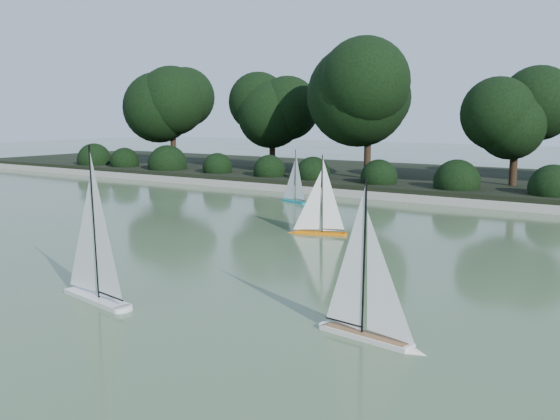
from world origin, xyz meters
name	(u,v)px	position (x,y,z in m)	size (l,w,h in m)	color
ground	(195,290)	(0.00, 0.00, 0.00)	(80.00, 80.00, 0.00)	#344C2D
pond_coping	(444,201)	(0.00, 9.00, 0.09)	(40.00, 0.35, 0.18)	gray
far_bank	(491,183)	(0.00, 13.00, 0.15)	(40.00, 8.00, 0.30)	black
tree_line	(527,95)	(1.23, 11.44, 2.64)	(26.31, 3.93, 4.39)	black
shrub_hedge	(457,183)	(0.00, 9.90, 0.45)	(29.10, 1.10, 1.10)	black
sailboat_white_a	(91,274)	(-0.75, -0.96, 0.30)	(1.42, 0.46, 1.94)	silver
sailboat_white_b	(374,315)	(2.60, -0.35, 0.26)	(1.22, 0.34, 1.65)	silver
sailboat_orange	(315,221)	(-0.65, 4.00, 0.24)	(1.11, 0.52, 1.54)	orange
sailboat_teal	(292,193)	(-3.29, 7.31, 0.22)	(1.00, 0.47, 1.39)	#0C8492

